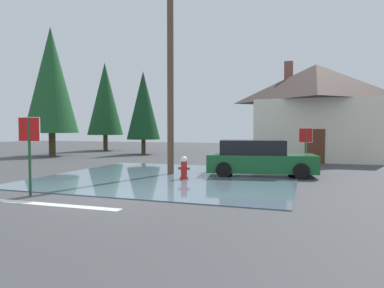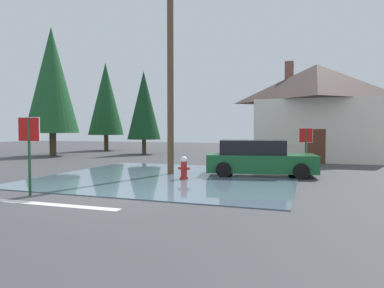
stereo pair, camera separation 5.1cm
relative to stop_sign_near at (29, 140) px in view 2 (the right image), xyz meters
The scene contains 12 objects.
ground_plane 2.79m from the stop_sign_near, 16.40° to the left, with size 80.00×80.00×0.10m, color #424244.
flood_puddle 5.85m from the stop_sign_near, 63.61° to the left, with size 10.00×9.20×0.03m, color slate.
lane_stop_bar 2.28m from the stop_sign_near, 31.29° to the right, with size 4.36×0.30×0.01m, color silver.
stop_sign_near is the anchor object (origin of this frame).
fire_hydrant 5.71m from the stop_sign_near, 54.59° to the left, with size 0.47×0.40×0.93m.
utility_pole 6.89m from the stop_sign_near, 69.79° to the left, with size 1.60×0.28×9.00m.
stop_sign_far 12.10m from the stop_sign_near, 50.33° to the left, with size 0.64×0.32×2.05m.
house 18.46m from the stop_sign_near, 63.25° to the left, with size 7.92×6.90×6.81m.
parked_car 8.97m from the stop_sign_near, 49.14° to the left, with size 4.76×2.65×1.53m.
pine_tree_tall_left 17.47m from the stop_sign_near, 105.52° to the left, with size 2.65×2.65×6.62m.
pine_tree_mid_left 16.93m from the stop_sign_near, 128.60° to the left, with size 3.82×3.82×9.56m.
pine_tree_short_left 22.51m from the stop_sign_near, 117.13° to the left, with size 3.27×3.27×8.18m.
Camera 2 is at (5.79, -8.75, 1.98)m, focal length 32.29 mm.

